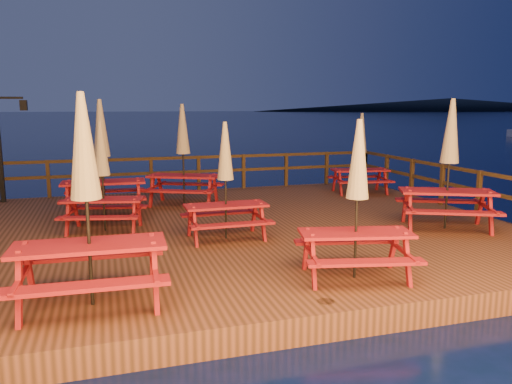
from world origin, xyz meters
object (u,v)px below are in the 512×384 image
(picnic_table_0, at_px, (102,156))
(picnic_table_2, at_px, (357,197))
(picnic_table_1, at_px, (361,152))
(lamp_post, at_px, (4,137))

(picnic_table_0, bearing_deg, picnic_table_2, -55.43)
(picnic_table_0, relative_size, picnic_table_2, 1.14)
(picnic_table_1, bearing_deg, picnic_table_0, -162.74)
(picnic_table_0, xyz_separation_m, picnic_table_1, (7.49, 0.98, -0.19))
(picnic_table_1, xyz_separation_m, picnic_table_2, (-3.80, -6.82, 0.01))
(lamp_post, relative_size, picnic_table_1, 1.24)
(picnic_table_1, relative_size, picnic_table_2, 0.99)
(lamp_post, xyz_separation_m, picnic_table_0, (2.53, -2.56, -0.34))
(lamp_post, height_order, picnic_table_0, lamp_post)
(picnic_table_1, height_order, picnic_table_2, picnic_table_2)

